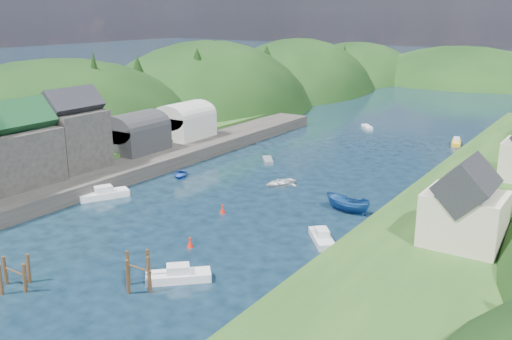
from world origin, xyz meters
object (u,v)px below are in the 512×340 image
Objects in this scene: channel_buoy_near at (190,243)px; piling_cluster_far at (139,274)px; piling_cluster_near at (15,277)px; channel_buoy_far at (222,209)px.

piling_cluster_far is at bearing -77.77° from channel_buoy_near.
channel_buoy_far is at bearing 81.56° from piling_cluster_near.
channel_buoy_far is at bearing 108.11° from channel_buoy_near.
piling_cluster_far is at bearing -74.69° from channel_buoy_far.
piling_cluster_near is at bearing -114.65° from channel_buoy_near.
channel_buoy_near is (7.04, 15.33, -0.58)m from piling_cluster_near.
piling_cluster_near is 3.01× the size of channel_buoy_far.
piling_cluster_far reaches higher than channel_buoy_far.
piling_cluster_near is 25.63m from channel_buoy_far.
piling_cluster_near is at bearing -98.44° from channel_buoy_far.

